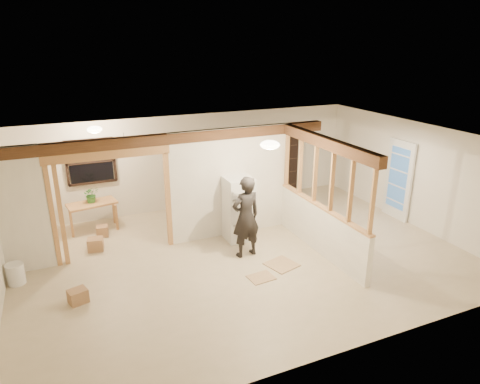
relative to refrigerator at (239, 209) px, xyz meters
name	(u,v)px	position (x,y,z in m)	size (l,w,h in m)	color
floor	(244,257)	(-0.25, -0.85, -0.74)	(9.00, 6.50, 0.01)	#C2AE90
ceiling	(244,140)	(-0.25, -0.85, 1.77)	(9.00, 6.50, 0.01)	white
wall_back	(194,161)	(-0.25, 2.40, 0.52)	(9.00, 0.01, 2.50)	silver
wall_front	(342,279)	(-0.25, -4.10, 0.52)	(9.00, 0.01, 2.50)	silver
wall_right	(414,174)	(4.25, -0.85, 0.52)	(0.01, 6.50, 2.50)	silver
partition_left_stub	(23,211)	(-4.30, 0.35, 0.52)	(0.90, 0.12, 2.50)	white
partition_center	(230,182)	(-0.05, 0.35, 0.52)	(2.80, 0.12, 2.50)	white
doorway_frame	(113,205)	(-2.65, 0.35, 0.37)	(2.46, 0.14, 2.20)	tan
header_beam_back	(176,138)	(-1.25, 0.35, 1.65)	(7.00, 0.18, 0.22)	#57341D
header_beam_right	(326,143)	(1.35, -1.25, 1.65)	(0.18, 3.30, 0.22)	#57341D
pony_wall	(320,229)	(1.35, -1.25, -0.23)	(0.12, 3.20, 1.00)	white
stud_partition	(323,177)	(1.35, -1.25, 0.93)	(0.14, 3.20, 1.32)	tan
window_back	(91,162)	(-2.85, 2.32, 0.82)	(1.12, 0.10, 1.10)	black
french_door	(399,180)	(4.17, -0.45, 0.27)	(0.12, 0.86, 2.00)	white
ceiling_dome_main	(270,145)	(0.05, -1.35, 1.75)	(0.36, 0.36, 0.16)	#FFEABF
ceiling_dome_util	(95,129)	(-2.75, 1.45, 1.75)	(0.32, 0.32, 0.14)	#FFEABF
hanging_bulb	(125,148)	(-2.25, 0.75, 1.45)	(0.07, 0.07, 0.07)	#FFD88C
refrigerator	(239,209)	(0.00, 0.00, 0.00)	(0.60, 0.58, 1.46)	white
woman	(246,217)	(-0.18, -0.80, 0.14)	(0.64, 0.42, 1.74)	#2D2929
work_table	(93,216)	(-2.97, 1.82, -0.39)	(1.10, 0.55, 0.69)	tan
potted_plant	(91,194)	(-2.96, 1.86, 0.15)	(0.35, 0.30, 0.39)	#2C5A26
shop_vac	(25,227)	(-4.45, 1.93, -0.45)	(0.43, 0.43, 0.55)	red
bookshelf	(282,166)	(2.31, 2.19, 0.14)	(0.87, 0.29, 1.74)	black
bucket	(16,274)	(-4.57, -0.11, -0.53)	(0.32, 0.32, 0.40)	white
box_util_a	(96,244)	(-3.06, 0.70, -0.59)	(0.32, 0.28, 0.28)	#9C714B
box_util_b	(102,231)	(-2.84, 1.39, -0.61)	(0.26, 0.26, 0.24)	#9C714B
box_front	(78,296)	(-3.56, -1.23, -0.61)	(0.30, 0.25, 0.25)	#9C714B
floor_panel_near	(282,264)	(0.31, -1.49, -0.72)	(0.55, 0.55, 0.02)	tan
floor_panel_far	(261,277)	(-0.30, -1.77, -0.72)	(0.48, 0.38, 0.02)	tan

